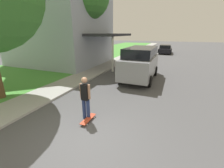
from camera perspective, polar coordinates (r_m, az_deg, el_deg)
name	(u,v)px	position (r m, az deg, el deg)	size (l,w,h in m)	color
ground_plane	(81,138)	(4.92, -11.55, -19.51)	(120.00, 120.00, 0.00)	#49494C
lawn	(40,70)	(14.08, -25.60, 4.75)	(10.00, 80.00, 0.08)	#478E38
sidewalk	(85,75)	(11.27, -10.19, 3.25)	(1.80, 80.00, 0.10)	#9E9E99
house	(59,13)	(16.72, -19.52, 24.04)	(11.10, 8.20, 9.10)	#99A3B2
suv_parked	(140,63)	(10.32, 10.69, 8.02)	(2.02, 4.45, 2.14)	gray
car_down_street	(165,49)	(25.37, 19.61, 12.37)	(1.92, 4.13, 1.31)	black
skateboarder	(85,97)	(5.40, -10.11, -4.79)	(0.41, 0.21, 1.60)	navy
skateboard	(88,119)	(5.60, -9.07, -13.04)	(0.23, 0.80, 0.10)	#B73D23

